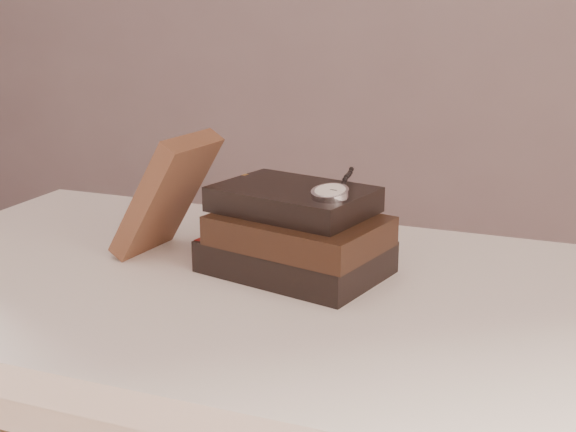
% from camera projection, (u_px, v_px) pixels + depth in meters
% --- Properties ---
extents(table, '(1.00, 0.60, 0.75)m').
position_uv_depth(table, '(236.00, 342.00, 1.00)').
color(table, silver).
rests_on(table, ground).
extents(book_stack, '(0.25, 0.20, 0.11)m').
position_uv_depth(book_stack, '(296.00, 234.00, 0.98)').
color(book_stack, black).
rests_on(book_stack, table).
extents(journal, '(0.13, 0.13, 0.17)m').
position_uv_depth(journal, '(166.00, 195.00, 1.03)').
color(journal, '#45271A').
rests_on(journal, table).
extents(pocket_watch, '(0.06, 0.15, 0.02)m').
position_uv_depth(pocket_watch, '(332.00, 191.00, 0.92)').
color(pocket_watch, silver).
rests_on(pocket_watch, book_stack).
extents(eyeglasses, '(0.11, 0.13, 0.04)m').
position_uv_depth(eyeglasses, '(279.00, 204.00, 1.08)').
color(eyeglasses, silver).
rests_on(eyeglasses, book_stack).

